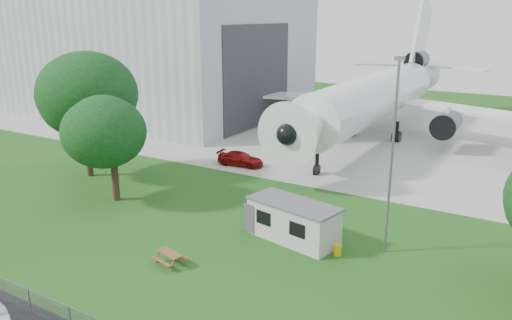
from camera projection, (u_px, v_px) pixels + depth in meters
The scene contains 10 objects.
ground at pixel (221, 260), 30.37m from camera, with size 160.00×160.00×0.00m, color #2B6720.
concrete_apron at pixel (396, 135), 61.68m from camera, with size 120.00×46.00×0.03m, color #B7B7B2.
hangar at pixel (150, 49), 76.11m from camera, with size 43.00×31.00×18.55m.
airliner at pixel (378, 94), 59.43m from camera, with size 46.36×47.73×17.69m.
site_cabin at pixel (293, 221), 32.78m from camera, with size 6.96×3.90×2.62m.
picnic_west at pixel (170, 264), 29.85m from camera, with size 1.80×1.50×0.76m, color brown, non-canonical shape.
lamp_mast at pixel (392, 160), 29.76m from camera, with size 0.16×0.16×12.00m, color slate.
tree_west_big at pixel (83, 99), 44.36m from camera, with size 9.17×9.17×11.72m.
tree_west_small at pixel (111, 130), 38.68m from camera, with size 6.51×6.51×9.01m.
car_apron_van at pixel (240, 159), 49.20m from camera, with size 1.89×4.64×1.35m, color maroon.
Camera 1 is at (15.91, -22.48, 14.34)m, focal length 35.00 mm.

